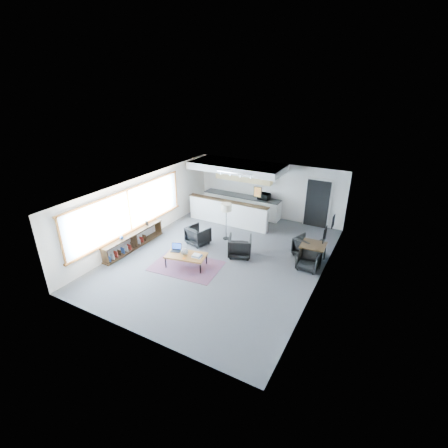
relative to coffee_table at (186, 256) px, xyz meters
The scene contains 21 objects.
room 1.64m from the coffee_table, 56.25° to the left, with size 7.02×9.02×2.62m.
window 2.90m from the coffee_table, behind, with size 0.10×5.95×1.66m.
console 2.54m from the coffee_table, behind, with size 0.35×3.00×0.80m.
kitchenette 4.97m from the coffee_table, 95.07° to the left, with size 4.20×1.96×2.60m.
doorway 6.39m from the coffee_table, 61.16° to the left, with size 1.10×0.12×2.15m.
track_light 3.96m from the coffee_table, 86.96° to the left, with size 1.60×0.07×0.15m.
wall_art_lower 4.65m from the coffee_table, 20.08° to the left, with size 0.03×0.38×0.48m.
wall_art_upper 5.22m from the coffee_table, 33.92° to the left, with size 0.03×0.34×0.44m.
kilim_rug 0.41m from the coffee_table, 45.00° to the right, with size 2.51×1.84×0.01m.
coffee_table is the anchor object (origin of this frame).
laptop 0.51m from the coffee_table, 167.34° to the left, with size 0.41×0.37×0.24m.
ceramic_pot 0.17m from the coffee_table, 156.47° to the right, with size 0.26×0.26×0.26m.
book_stack 0.42m from the coffee_table, ahead, with size 0.35×0.29×0.10m.
coaster 0.26m from the coffee_table, 71.31° to the right, with size 0.11×0.11×0.01m.
armchair_left 1.74m from the coffee_table, 109.07° to the left, with size 0.77×0.72×0.79m, color black.
armchair_right 2.04m from the coffee_table, 50.39° to the left, with size 0.82×0.76×0.84m, color black.
floor_lamp 2.72m from the coffee_table, 85.52° to the left, with size 0.57×0.57×1.52m.
dining_table 4.46m from the coffee_table, 32.23° to the left, with size 0.86×0.86×0.70m.
dining_chair_near 4.20m from the coffee_table, 26.12° to the left, with size 0.59×0.55×0.61m, color black.
dining_chair_far 4.41m from the coffee_table, 38.35° to the left, with size 0.66×0.62×0.68m, color black.
microwave 5.39m from the coffee_table, 82.61° to the left, with size 0.53×0.30×0.36m, color black.
Camera 1 is at (5.05, -9.10, 5.97)m, focal length 26.00 mm.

